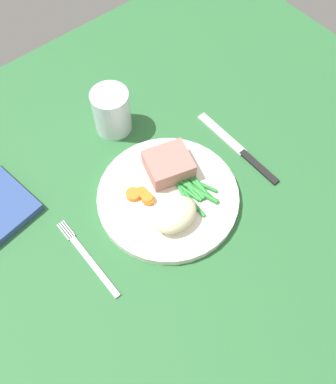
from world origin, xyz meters
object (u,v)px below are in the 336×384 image
at_px(meat_portion, 168,165).
at_px(water_glass, 112,113).
at_px(dinner_plate, 168,197).
at_px(fork, 88,258).
at_px(knife, 239,149).

height_order(meat_portion, water_glass, water_glass).
xyz_separation_m(dinner_plate, fork, (-0.17, -0.00, -0.01)).
xyz_separation_m(meat_portion, fork, (-0.20, -0.04, -0.03)).
bearing_deg(water_glass, fork, -134.91).
bearing_deg(dinner_plate, water_glass, 83.06).
bearing_deg(dinner_plate, fork, -179.14).
xyz_separation_m(fork, water_glass, (0.20, 0.20, 0.04)).
distance_m(meat_portion, fork, 0.21).
relative_size(dinner_plate, meat_portion, 3.21).
distance_m(dinner_plate, water_glass, 0.20).
xyz_separation_m(meat_portion, water_glass, (-0.01, 0.15, 0.01)).
xyz_separation_m(dinner_plate, water_glass, (0.02, 0.19, 0.03)).
bearing_deg(knife, fork, -175.86).
bearing_deg(meat_portion, fork, -168.55).
distance_m(fork, knife, 0.34).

